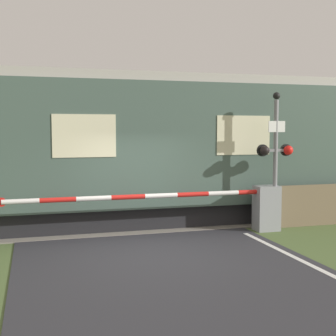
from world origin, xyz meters
TOP-DOWN VIEW (x-y plane):
  - ground_plane at (0.00, 0.00)m, footprint 80.00×80.00m
  - track_bed at (0.00, 3.21)m, footprint 36.00×3.20m
  - train at (-1.22, 3.20)m, footprint 14.82×2.89m
  - crossing_barrier at (2.63, 1.25)m, footprint 6.74×0.44m
  - signal_post at (3.44, 1.14)m, footprint 0.96×0.26m
  - roadside_fence at (5.38, 1.44)m, footprint 4.36×0.06m

SIDE VIEW (x-z plane):
  - ground_plane at x=0.00m, z-range 0.00..0.00m
  - track_bed at x=0.00m, z-range -0.04..0.09m
  - roadside_fence at x=5.38m, z-range 0.00..1.10m
  - crossing_barrier at x=2.63m, z-range 0.09..1.24m
  - signal_post at x=3.44m, z-range 0.23..3.71m
  - train at x=-1.22m, z-range 0.05..4.04m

